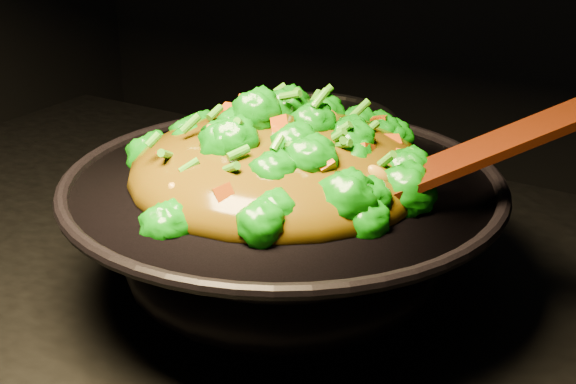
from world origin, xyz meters
The scene contains 4 objects.
wok centered at (0.09, 0.04, 0.96)m, with size 0.43×0.43×0.12m, color black, non-canonical shape.
stir_fry centered at (0.09, 0.04, 1.07)m, with size 0.31×0.31×0.11m, color #0C7308, non-canonical shape.
spatula centered at (0.28, 0.08, 1.07)m, with size 0.32×0.05×0.01m, color #3B1203.
back_pot centered at (0.01, 0.23, 0.96)m, with size 0.22×0.22×0.12m, color black.
Camera 1 is at (0.49, -0.60, 1.33)m, focal length 50.00 mm.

